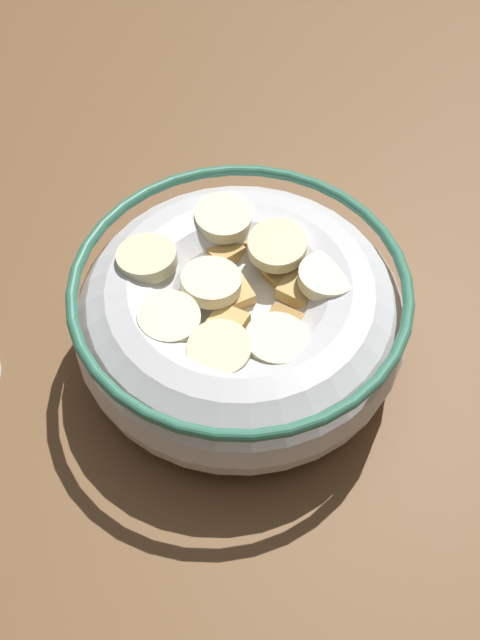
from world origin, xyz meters
TOP-DOWN VIEW (x-y plane):
  - ground_plane at (0.00, 0.00)cm, footprint 129.61×129.61cm
  - cereal_bowl at (0.02, -0.01)cm, footprint 17.28×17.28cm

SIDE VIEW (x-z plane):
  - ground_plane at x=0.00cm, z-range -2.00..0.00cm
  - cereal_bowl at x=0.02cm, z-range 0.05..6.56cm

